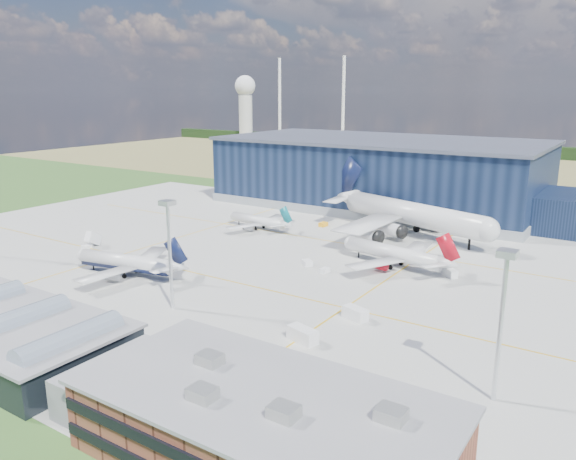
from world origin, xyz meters
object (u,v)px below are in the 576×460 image
object	(u,v)px
car_b	(63,323)
gse_van_c	(355,314)
gse_van_b	(450,273)
airstair	(93,241)
airliner_navy	(126,254)
ops_building	(263,427)
hangar	(386,176)
gse_van_a	(303,335)
light_mast_east	(503,302)
gse_cart_a	(325,270)
airliner_regional	(258,216)
gse_cart_b	(307,263)
airliner_widebody	(414,202)
car_a	(325,388)
airliner_red	(393,245)
light_mast_center	(169,237)
gse_tug_c	(323,224)

from	to	relation	value
car_b	gse_van_c	bearing A→B (deg)	-44.89
gse_van_b	airstair	distance (m)	99.92
airliner_navy	ops_building	bearing A→B (deg)	139.75
hangar	gse_van_a	distance (m)	129.60
light_mast_east	gse_van_a	distance (m)	36.77
airliner_navy	gse_van_b	bearing A→B (deg)	-158.15
airstair	gse_cart_a	bearing A→B (deg)	0.90
ops_building	gse_van_b	world-z (taller)	ops_building
airliner_regional	gse_cart_b	distance (m)	42.40
gse_cart_a	gse_van_b	size ratio (longest dim) A/B	0.61
airliner_widebody	car_a	bearing A→B (deg)	-57.50
hangar	airliner_navy	distance (m)	116.70
gse_van_c	airstair	xyz separation A→B (m)	(-87.90, 6.21, 0.31)
hangar	gse_cart_a	world-z (taller)	hangar
airliner_red	car_b	bearing A→B (deg)	72.39
gse_van_a	gse_cart_b	world-z (taller)	gse_van_a
gse_van_a	airliner_regional	bearing A→B (deg)	56.87
gse_cart_b	gse_van_c	distance (m)	36.42
airliner_red	airliner_widebody	size ratio (longest dim) A/B	0.53
light_mast_center	gse_van_a	world-z (taller)	light_mast_center
ops_building	car_a	world-z (taller)	ops_building
airliner_regional	gse_van_b	distance (m)	69.31
airliner_regional	gse_cart_a	xyz separation A→B (m)	(40.95, -27.47, -3.88)
gse_cart_b	gse_van_c	xyz separation A→B (m)	(26.43, -25.04, 0.56)
airliner_widebody	gse_van_a	size ratio (longest dim) A/B	10.95
airliner_red	gse_van_c	bearing A→B (deg)	112.94
gse_cart_b	car_a	size ratio (longest dim) A/B	0.98
gse_van_b	car_a	distance (m)	63.71
airliner_widebody	gse_cart_b	distance (m)	46.76
light_mast_center	gse_van_b	xyz separation A→B (m)	(41.77, 52.33, -14.43)
car_a	car_b	size ratio (longest dim) A/B	1.01
hangar	gse_van_c	size ratio (longest dim) A/B	27.80
gse_cart_a	gse_cart_b	bearing A→B (deg)	165.21
light_mast_center	gse_van_c	distance (m)	40.46
gse_van_b	ops_building	bearing A→B (deg)	-137.97
gse_van_a	gse_van_c	bearing A→B (deg)	1.74
ops_building	airliner_navy	distance (m)	80.48
airliner_navy	gse_cart_a	bearing A→B (deg)	-155.20
gse_cart_b	airstair	xyz separation A→B (m)	(-61.46, -18.83, 0.87)
ops_building	airliner_regional	bearing A→B (deg)	126.70
light_mast_east	airliner_widebody	distance (m)	96.56
airliner_red	gse_cart_b	xyz separation A→B (m)	(-18.89, -11.22, -4.99)
hangar	gse_van_b	bearing A→B (deg)	-55.96
light_mast_east	airliner_red	bearing A→B (deg)	126.21
airliner_regional	gse_cart_b	bearing A→B (deg)	150.08
gse_van_a	car_b	bearing A→B (deg)	129.59
car_a	light_mast_east	bearing A→B (deg)	-72.31
airliner_widebody	gse_tug_c	size ratio (longest dim) A/B	21.10
ops_building	gse_van_c	bearing A→B (deg)	102.97
ops_building	gse_van_b	size ratio (longest dim) A/B	10.53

